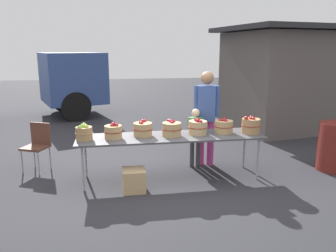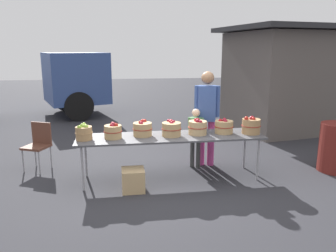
% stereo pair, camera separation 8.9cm
% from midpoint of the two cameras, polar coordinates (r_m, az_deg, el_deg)
% --- Properties ---
extents(ground_plane, '(40.00, 40.00, 0.00)m').
position_cam_midpoint_polar(ground_plane, '(5.84, 0.89, -8.82)').
color(ground_plane, '#2D2D33').
extents(market_table, '(3.10, 0.76, 0.75)m').
position_cam_midpoint_polar(market_table, '(5.61, 0.91, -2.01)').
color(market_table, '#4C4C51').
rests_on(market_table, ground).
extents(apple_basket_green_0, '(0.28, 0.28, 0.27)m').
position_cam_midpoint_polar(apple_basket_green_0, '(5.49, -13.64, -1.06)').
color(apple_basket_green_0, '#A87F51').
rests_on(apple_basket_green_0, market_table).
extents(apple_basket_red_0, '(0.30, 0.30, 0.27)m').
position_cam_midpoint_polar(apple_basket_red_0, '(5.48, -8.85, -0.84)').
color(apple_basket_red_0, tan).
rests_on(apple_basket_red_0, market_table).
extents(apple_basket_red_1, '(0.33, 0.33, 0.27)m').
position_cam_midpoint_polar(apple_basket_red_1, '(5.59, -3.89, -0.48)').
color(apple_basket_red_1, tan).
rests_on(apple_basket_red_1, market_table).
extents(apple_basket_red_2, '(0.33, 0.33, 0.27)m').
position_cam_midpoint_polar(apple_basket_red_2, '(5.57, 1.04, -0.48)').
color(apple_basket_red_2, tan).
rests_on(apple_basket_red_2, market_table).
extents(apple_basket_red_3, '(0.33, 0.33, 0.28)m').
position_cam_midpoint_polar(apple_basket_red_3, '(5.70, 5.49, -0.20)').
color(apple_basket_red_3, tan).
rests_on(apple_basket_red_3, market_table).
extents(apple_basket_red_4, '(0.33, 0.33, 0.26)m').
position_cam_midpoint_polar(apple_basket_red_4, '(5.85, 9.90, -0.06)').
color(apple_basket_red_4, tan).
rests_on(apple_basket_red_4, market_table).
extents(apple_basket_red_5, '(0.33, 0.33, 0.31)m').
position_cam_midpoint_polar(apple_basket_red_5, '(5.91, 14.32, 0.03)').
color(apple_basket_red_5, '#A87F51').
rests_on(apple_basket_red_5, market_table).
extents(vendor_adult, '(0.45, 0.32, 1.77)m').
position_cam_midpoint_polar(vendor_adult, '(6.26, 7.01, 2.52)').
color(vendor_adult, '#CC3F8C').
rests_on(vendor_adult, ground).
extents(child_customer, '(0.27, 0.22, 1.11)m').
position_cam_midpoint_polar(child_customer, '(6.19, 5.12, -1.25)').
color(child_customer, '#3F3F3F').
rests_on(child_customer, ground).
extents(food_kiosk, '(3.94, 3.45, 2.74)m').
position_cam_midpoint_polar(food_kiosk, '(9.89, 20.32, 7.62)').
color(food_kiosk, '#59514C').
rests_on(food_kiosk, ground).
extents(folding_chair, '(0.53, 0.53, 0.86)m').
position_cam_midpoint_polar(folding_chair, '(6.53, -20.76, -2.60)').
color(folding_chair, brown).
rests_on(folding_chair, ground).
extents(produce_crate, '(0.35, 0.35, 0.35)m').
position_cam_midpoint_polar(produce_crate, '(5.32, -5.44, -9.09)').
color(produce_crate, tan).
rests_on(produce_crate, ground).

